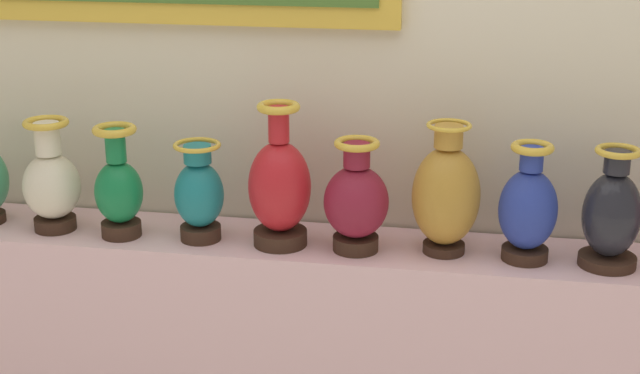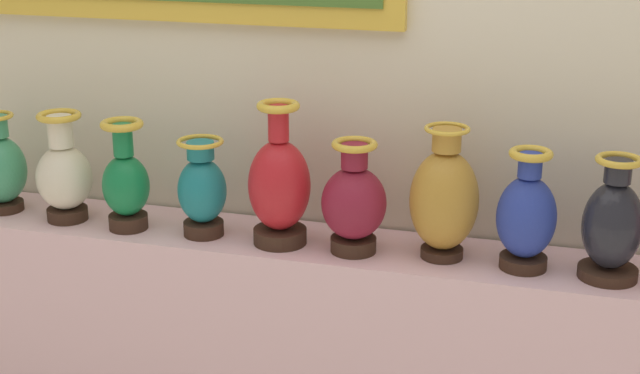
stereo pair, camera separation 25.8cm
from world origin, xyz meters
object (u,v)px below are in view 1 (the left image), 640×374
(vase_crimson, at_px, (280,187))
(vase_onyx, at_px, (612,215))
(vase_ochre, at_px, (446,195))
(vase_cobalt, at_px, (528,209))
(vase_teal, at_px, (199,194))
(vase_burgundy, at_px, (356,201))
(vase_ivory, at_px, (51,183))
(vase_emerald, at_px, (119,189))

(vase_crimson, distance_m, vase_onyx, 0.89)
(vase_ochre, distance_m, vase_cobalt, 0.22)
(vase_teal, distance_m, vase_cobalt, 0.90)
(vase_teal, distance_m, vase_burgundy, 0.45)
(vase_ivory, height_order, vase_onyx, vase_ivory)
(vase_ivory, distance_m, vase_teal, 0.44)
(vase_burgundy, bearing_deg, vase_emerald, -178.97)
(vase_ivory, relative_size, vase_ochre, 0.91)
(vase_ivory, distance_m, vase_ochre, 1.13)
(vase_teal, relative_size, vase_crimson, 0.70)
(vase_onyx, bearing_deg, vase_cobalt, 178.88)
(vase_ivory, xyz_separation_m, vase_emerald, (0.21, -0.02, -0.00))
(vase_ivory, relative_size, vase_crimson, 0.81)
(vase_emerald, xyz_separation_m, vase_crimson, (0.46, 0.02, 0.03))
(vase_ivory, xyz_separation_m, vase_cobalt, (1.35, 0.01, 0.00))
(vase_emerald, height_order, vase_burgundy, vase_emerald)
(vase_ivory, xyz_separation_m, vase_teal, (0.44, -0.00, -0.01))
(vase_emerald, height_order, vase_cobalt, vase_emerald)
(vase_crimson, xyz_separation_m, vase_ochre, (0.45, 0.02, -0.00))
(vase_cobalt, bearing_deg, vase_teal, -179.28)
(vase_ochre, height_order, vase_cobalt, vase_ochre)
(vase_crimson, height_order, vase_burgundy, vase_crimson)
(vase_crimson, height_order, vase_onyx, vase_crimson)
(vase_ivory, height_order, vase_burgundy, vase_ivory)
(vase_burgundy, relative_size, vase_ochre, 0.86)
(vase_cobalt, bearing_deg, vase_crimson, -179.14)
(vase_emerald, bearing_deg, vase_onyx, 0.90)
(vase_crimson, distance_m, vase_cobalt, 0.67)
(vase_ivory, relative_size, vase_emerald, 1.01)
(vase_emerald, distance_m, vase_cobalt, 1.14)
(vase_onyx, bearing_deg, vase_ochre, 177.55)
(vase_cobalt, distance_m, vase_onyx, 0.21)
(vase_teal, height_order, vase_onyx, vase_onyx)
(vase_ivory, height_order, vase_teal, vase_ivory)
(vase_ochre, relative_size, vase_onyx, 1.12)
(vase_teal, distance_m, vase_ochre, 0.69)
(vase_burgundy, bearing_deg, vase_teal, 179.78)
(vase_onyx, bearing_deg, vase_crimson, -179.62)
(vase_ivory, height_order, vase_cobalt, vase_ivory)
(vase_cobalt, height_order, vase_onyx, same)
(vase_ochre, bearing_deg, vase_burgundy, -173.50)
(vase_ochre, xyz_separation_m, vase_onyx, (0.43, -0.02, -0.02))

